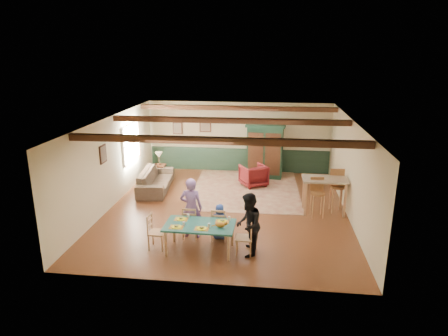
# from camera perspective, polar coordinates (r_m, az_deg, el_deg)

# --- Properties ---
(floor) EXTENTS (8.00, 8.00, 0.00)m
(floor) POSITION_cam_1_polar(r_m,az_deg,el_deg) (12.03, 0.43, -5.88)
(floor) COLOR #552A18
(floor) RESTS_ON ground
(wall_back) EXTENTS (7.00, 0.02, 2.70)m
(wall_back) POSITION_cam_1_polar(r_m,az_deg,el_deg) (15.44, 2.13, 4.42)
(wall_back) COLOR beige
(wall_back) RESTS_ON floor
(wall_left) EXTENTS (0.02, 8.00, 2.70)m
(wall_left) POSITION_cam_1_polar(r_m,az_deg,el_deg) (12.45, -15.78, 0.84)
(wall_left) COLOR beige
(wall_left) RESTS_ON floor
(wall_right) EXTENTS (0.02, 8.00, 2.70)m
(wall_right) POSITION_cam_1_polar(r_m,az_deg,el_deg) (11.73, 17.69, -0.28)
(wall_right) COLOR beige
(wall_right) RESTS_ON floor
(ceiling) EXTENTS (7.00, 8.00, 0.02)m
(ceiling) POSITION_cam_1_polar(r_m,az_deg,el_deg) (11.28, 0.46, 6.91)
(ceiling) COLOR silver
(ceiling) RESTS_ON wall_back
(wainscot_back) EXTENTS (6.95, 0.03, 0.90)m
(wainscot_back) POSITION_cam_1_polar(r_m,az_deg,el_deg) (15.64, 2.09, 1.18)
(wainscot_back) COLOR #1D3627
(wainscot_back) RESTS_ON floor
(ceiling_beam_front) EXTENTS (6.95, 0.16, 0.16)m
(ceiling_beam_front) POSITION_cam_1_polar(r_m,az_deg,el_deg) (9.05, -1.19, 3.93)
(ceiling_beam_front) COLOR #331B0E
(ceiling_beam_front) RESTS_ON ceiling
(ceiling_beam_mid) EXTENTS (6.95, 0.16, 0.16)m
(ceiling_beam_mid) POSITION_cam_1_polar(r_m,az_deg,el_deg) (11.68, 0.68, 6.80)
(ceiling_beam_mid) COLOR #331B0E
(ceiling_beam_mid) RESTS_ON ceiling
(ceiling_beam_back) EXTENTS (6.95, 0.16, 0.16)m
(ceiling_beam_back) POSITION_cam_1_polar(r_m,az_deg,el_deg) (14.24, 1.83, 8.55)
(ceiling_beam_back) COLOR #331B0E
(ceiling_beam_back) RESTS_ON ceiling
(window_left) EXTENTS (0.06, 1.60, 1.30)m
(window_left) POSITION_cam_1_polar(r_m,az_deg,el_deg) (13.93, -13.10, 3.51)
(window_left) COLOR white
(window_left) RESTS_ON wall_left
(picture_left_wall) EXTENTS (0.04, 0.42, 0.52)m
(picture_left_wall) POSITION_cam_1_polar(r_m,az_deg,el_deg) (11.81, -16.88, 1.92)
(picture_left_wall) COLOR gray
(picture_left_wall) RESTS_ON wall_left
(picture_back_a) EXTENTS (0.45, 0.04, 0.55)m
(picture_back_a) POSITION_cam_1_polar(r_m,az_deg,el_deg) (15.48, -2.69, 6.15)
(picture_back_a) COLOR gray
(picture_back_a) RESTS_ON wall_back
(picture_back_b) EXTENTS (0.38, 0.04, 0.48)m
(picture_back_b) POSITION_cam_1_polar(r_m,az_deg,el_deg) (15.73, -6.66, 5.66)
(picture_back_b) COLOR gray
(picture_back_b) RESTS_ON wall_back
(dining_table) EXTENTS (1.65, 0.94, 0.68)m
(dining_table) POSITION_cam_1_polar(r_m,az_deg,el_deg) (9.54, -3.45, -9.92)
(dining_table) COLOR #1A544D
(dining_table) RESTS_ON floor
(dining_chair_far_left) EXTENTS (0.39, 0.41, 0.86)m
(dining_chair_far_left) POSITION_cam_1_polar(r_m,az_deg,el_deg) (10.15, -4.75, -7.69)
(dining_chair_far_left) COLOR tan
(dining_chair_far_left) RESTS_ON floor
(dining_chair_far_right) EXTENTS (0.39, 0.41, 0.86)m
(dining_chair_far_right) POSITION_cam_1_polar(r_m,az_deg,el_deg) (10.02, -0.67, -7.96)
(dining_chair_far_right) COLOR tan
(dining_chair_far_right) RESTS_ON floor
(dining_chair_end_left) EXTENTS (0.41, 0.39, 0.86)m
(dining_chair_end_left) POSITION_cam_1_polar(r_m,az_deg,el_deg) (9.75, -9.55, -8.95)
(dining_chair_end_left) COLOR tan
(dining_chair_end_left) RESTS_ON floor
(dining_chair_end_right) EXTENTS (0.41, 0.39, 0.86)m
(dining_chair_end_right) POSITION_cam_1_polar(r_m,az_deg,el_deg) (9.36, 2.90, -9.83)
(dining_chair_end_right) COLOR tan
(dining_chair_end_right) RESTS_ON floor
(person_man) EXTENTS (0.58, 0.39, 1.56)m
(person_man) POSITION_cam_1_polar(r_m,az_deg,el_deg) (10.07, -4.71, -5.71)
(person_man) COLOR #7C5998
(person_man) RESTS_ON floor
(person_woman) EXTENTS (0.58, 0.74, 1.49)m
(person_woman) POSITION_cam_1_polar(r_m,az_deg,el_deg) (9.22, 3.49, -8.09)
(person_woman) COLOR black
(person_woman) RESTS_ON floor
(person_child) EXTENTS (0.45, 0.30, 0.91)m
(person_child) POSITION_cam_1_polar(r_m,az_deg,el_deg) (10.08, -0.60, -7.66)
(person_child) COLOR navy
(person_child) RESTS_ON floor
(cat) EXTENTS (0.33, 0.13, 0.16)m
(cat) POSITION_cam_1_polar(r_m,az_deg,el_deg) (9.20, -0.53, -8.03)
(cat) COLOR orange
(cat) RESTS_ON dining_table
(place_setting_near_left) EXTENTS (0.37, 0.28, 0.11)m
(place_setting_near_left) POSITION_cam_1_polar(r_m,az_deg,el_deg) (9.28, -6.82, -8.11)
(place_setting_near_left) COLOR yellow
(place_setting_near_left) RESTS_ON dining_table
(place_setting_near_center) EXTENTS (0.37, 0.28, 0.11)m
(place_setting_near_center) POSITION_cam_1_polar(r_m,az_deg,el_deg) (9.15, -3.21, -8.37)
(place_setting_near_center) COLOR yellow
(place_setting_near_center) RESTS_ON dining_table
(place_setting_far_left) EXTENTS (0.37, 0.28, 0.11)m
(place_setting_far_left) POSITION_cam_1_polar(r_m,az_deg,el_deg) (9.68, -6.14, -7.01)
(place_setting_far_left) COLOR yellow
(place_setting_far_left) RESTS_ON dining_table
(place_setting_far_right) EXTENTS (0.37, 0.28, 0.11)m
(place_setting_far_right) POSITION_cam_1_polar(r_m,az_deg,el_deg) (9.49, -0.25, -7.39)
(place_setting_far_right) COLOR yellow
(place_setting_far_right) RESTS_ON dining_table
(area_rug) EXTENTS (3.70, 4.34, 0.01)m
(area_rug) POSITION_cam_1_polar(r_m,az_deg,el_deg) (13.70, 3.13, -3.02)
(area_rug) COLOR #C9B991
(area_rug) RESTS_ON floor
(armoire) EXTENTS (1.47, 0.70, 2.00)m
(armoire) POSITION_cam_1_polar(r_m,az_deg,el_deg) (14.76, 5.87, 2.39)
(armoire) COLOR black
(armoire) RESTS_ON floor
(armchair) EXTENTS (1.11, 1.12, 0.75)m
(armchair) POSITION_cam_1_polar(r_m,az_deg,el_deg) (13.96, 4.23, -1.06)
(armchair) COLOR #430D12
(armchair) RESTS_ON floor
(sofa) EXTENTS (1.11, 2.39, 0.68)m
(sofa) POSITION_cam_1_polar(r_m,az_deg,el_deg) (13.76, -9.71, -1.69)
(sofa) COLOR #44362A
(sofa) RESTS_ON floor
(end_table) EXTENTS (0.44, 0.44, 0.53)m
(end_table) POSITION_cam_1_polar(r_m,az_deg,el_deg) (14.90, -9.19, -0.54)
(end_table) COLOR #331B0E
(end_table) RESTS_ON floor
(table_lamp) EXTENTS (0.30, 0.30, 0.49)m
(table_lamp) POSITION_cam_1_polar(r_m,az_deg,el_deg) (14.76, -9.28, 1.34)
(table_lamp) COLOR tan
(table_lamp) RESTS_ON end_table
(counter_table) EXTENTS (1.28, 0.77, 1.05)m
(counter_table) POSITION_cam_1_polar(r_m,az_deg,el_deg) (11.94, 14.05, -3.86)
(counter_table) COLOR #B8AA8F
(counter_table) RESTS_ON floor
(bar_stool_left) EXTENTS (0.45, 0.48, 1.13)m
(bar_stool_left) POSITION_cam_1_polar(r_m,az_deg,el_deg) (11.60, 13.22, -4.19)
(bar_stool_left) COLOR #9F693E
(bar_stool_left) RESTS_ON floor
(bar_stool_right) EXTENTS (0.48, 0.52, 1.25)m
(bar_stool_right) POSITION_cam_1_polar(r_m,az_deg,el_deg) (12.10, 15.92, -3.22)
(bar_stool_right) COLOR #9F693E
(bar_stool_right) RESTS_ON floor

